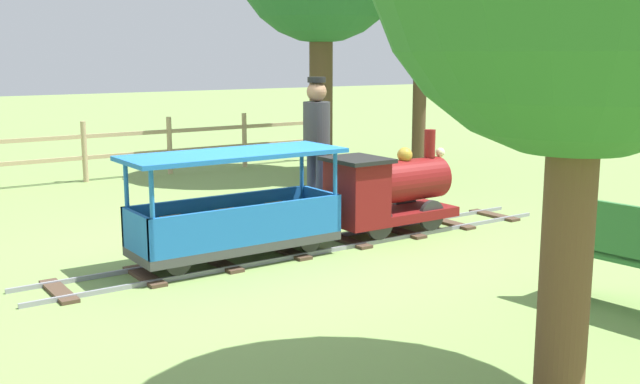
# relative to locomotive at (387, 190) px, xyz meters

# --- Properties ---
(ground_plane) EXTENTS (60.00, 60.00, 0.00)m
(ground_plane) POSITION_rel_locomotive_xyz_m (0.00, -1.31, -0.49)
(ground_plane) COLOR #75934C
(track) EXTENTS (0.67, 5.70, 0.04)m
(track) POSITION_rel_locomotive_xyz_m (0.00, -0.87, -0.47)
(track) COLOR gray
(track) RESTS_ON ground_plane
(locomotive) EXTENTS (0.63, 1.44, 1.04)m
(locomotive) POSITION_rel_locomotive_xyz_m (0.00, 0.00, 0.00)
(locomotive) COLOR maroon
(locomotive) RESTS_ON ground_plane
(passenger_car) EXTENTS (0.73, 2.00, 0.97)m
(passenger_car) POSITION_rel_locomotive_xyz_m (0.00, -1.77, -0.06)
(passenger_car) COLOR #3F3F3F
(passenger_car) RESTS_ON ground_plane
(conductor_person) EXTENTS (0.30, 0.30, 1.62)m
(conductor_person) POSITION_rel_locomotive_xyz_m (-0.94, -0.24, 0.47)
(conductor_person) COLOR #282D47
(conductor_person) RESTS_ON ground_plane
(fence_section) EXTENTS (0.08, 6.78, 0.90)m
(fence_section) POSITION_rel_locomotive_xyz_m (-5.10, -0.87, -0.00)
(fence_section) COLOR tan
(fence_section) RESTS_ON ground_plane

